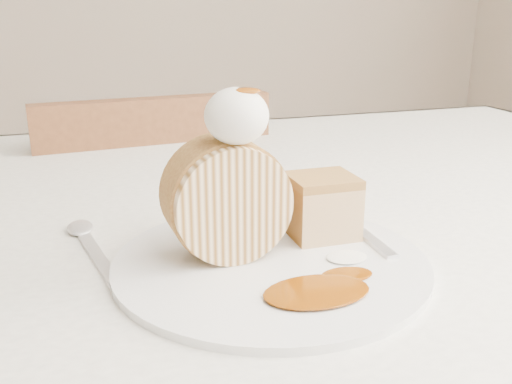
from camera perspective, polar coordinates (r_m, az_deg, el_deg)
name	(u,v)px	position (r m, az deg, el deg)	size (l,w,h in m)	color
table	(253,263)	(0.71, -0.34, -7.10)	(1.40, 0.90, 0.75)	white
chair_far	(153,272)	(1.14, -10.27, -7.85)	(0.42, 0.42, 0.82)	brown
plate	(271,262)	(0.50, 1.47, -7.03)	(0.27, 0.27, 0.01)	white
roulade_slice	(227,199)	(0.49, -2.94, -0.74)	(0.10, 0.10, 0.06)	beige
cake_chunk	(321,210)	(0.54, 6.57, -1.79)	(0.06, 0.06, 0.05)	#A9813F
whipped_cream	(237,116)	(0.46, -1.96, 7.60)	(0.05, 0.05, 0.05)	white
caramel_drizzle	(245,84)	(0.45, -1.15, 10.79)	(0.03, 0.02, 0.01)	#743404
caramel_pool	(317,291)	(0.44, 6.08, -9.84)	(0.08, 0.05, 0.00)	#743404
fork	(363,233)	(0.55, 10.60, -4.04)	(0.02, 0.16, 0.00)	silver
spoon	(99,259)	(0.52, -15.39, -6.46)	(0.02, 0.15, 0.00)	silver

